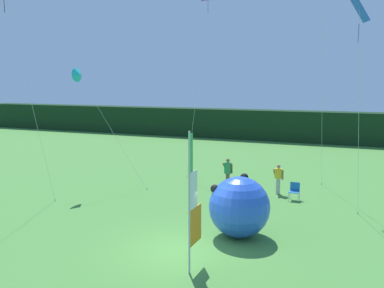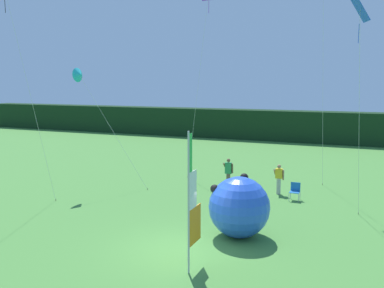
% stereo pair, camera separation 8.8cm
% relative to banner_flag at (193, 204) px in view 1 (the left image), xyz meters
% --- Properties ---
extents(ground_plane, '(120.00, 120.00, 0.00)m').
position_rel_banner_flag_xyz_m(ground_plane, '(-1.06, 1.41, -2.16)').
color(ground_plane, '#478438').
extents(distant_treeline, '(80.00, 2.40, 3.07)m').
position_rel_banner_flag_xyz_m(distant_treeline, '(-1.06, 31.20, -0.62)').
color(distant_treeline, black).
rests_on(distant_treeline, ground).
extents(banner_flag, '(0.06, 1.03, 4.50)m').
position_rel_banner_flag_xyz_m(banner_flag, '(0.00, 0.00, 0.00)').
color(banner_flag, '#B7B7BC').
rests_on(banner_flag, ground).
extents(person_near_banner, '(0.55, 0.48, 1.61)m').
position_rel_banner_flag_xyz_m(person_near_banner, '(0.73, 10.26, -1.30)').
color(person_near_banner, '#B7B2A3').
rests_on(person_near_banner, ground).
extents(person_mid_field, '(0.55, 0.48, 1.71)m').
position_rel_banner_flag_xyz_m(person_mid_field, '(-2.12, 10.37, -1.24)').
color(person_mid_field, brown).
rests_on(person_mid_field, ground).
extents(inflatable_balloon, '(2.36, 2.36, 2.41)m').
position_rel_banner_flag_xyz_m(inflatable_balloon, '(0.55, 3.37, -0.97)').
color(inflatable_balloon, blue).
rests_on(inflatable_balloon, ground).
extents(folding_chair, '(0.51, 0.51, 0.89)m').
position_rel_banner_flag_xyz_m(folding_chair, '(1.73, 9.43, -1.64)').
color(folding_chair, '#BCBCC1').
rests_on(folding_chair, ground).
extents(kite_blue_diamond_1, '(0.78, 3.15, 9.06)m').
position_rel_banner_flag_xyz_m(kite_blue_diamond_1, '(4.45, 5.59, 6.08)').
color(kite_blue_diamond_1, brown).
rests_on(kite_blue_diamond_1, ground).
extents(kite_cyan_delta_2, '(3.90, 1.27, 6.74)m').
position_rel_banner_flag_xyz_m(kite_cyan_delta_2, '(-9.87, 7.53, 4.16)').
color(kite_cyan_delta_2, brown).
rests_on(kite_cyan_delta_2, ground).
extents(kite_purple_diamond_4, '(1.71, 0.34, 11.71)m').
position_rel_banner_flag_xyz_m(kite_purple_diamond_4, '(-4.10, 12.21, 8.48)').
color(kite_purple_diamond_4, brown).
rests_on(kite_purple_diamond_4, ground).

